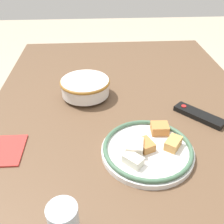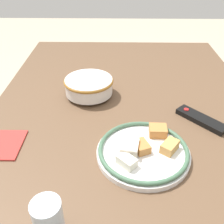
{
  "view_description": "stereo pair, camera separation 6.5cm",
  "coord_description": "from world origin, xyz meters",
  "px_view_note": "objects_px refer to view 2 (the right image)",
  "views": [
    {
      "loc": [
        0.88,
        -0.11,
        1.3
      ],
      "look_at": [
        0.08,
        -0.06,
        0.75
      ],
      "focal_mm": 42.0,
      "sensor_mm": 36.0,
      "label": 1
    },
    {
      "loc": [
        0.88,
        -0.04,
        1.3
      ],
      "look_at": [
        0.08,
        -0.06,
        0.75
      ],
      "focal_mm": 42.0,
      "sensor_mm": 36.0,
      "label": 2
    }
  ],
  "objects_px": {
    "noodle_bowl": "(89,86)",
    "tv_remote": "(201,119)",
    "food_plate": "(143,151)",
    "drinking_glass": "(48,220)"
  },
  "relations": [
    {
      "from": "tv_remote",
      "to": "drinking_glass",
      "type": "distance_m",
      "value": 0.65
    },
    {
      "from": "food_plate",
      "to": "drinking_glass",
      "type": "xyz_separation_m",
      "value": [
        0.27,
        -0.24,
        0.04
      ]
    },
    {
      "from": "noodle_bowl",
      "to": "drinking_glass",
      "type": "height_order",
      "value": "drinking_glass"
    },
    {
      "from": "noodle_bowl",
      "to": "food_plate",
      "type": "height_order",
      "value": "noodle_bowl"
    },
    {
      "from": "noodle_bowl",
      "to": "food_plate",
      "type": "xyz_separation_m",
      "value": [
        0.37,
        0.2,
        -0.03
      ]
    },
    {
      "from": "noodle_bowl",
      "to": "drinking_glass",
      "type": "relative_size",
      "value": 1.92
    },
    {
      "from": "food_plate",
      "to": "tv_remote",
      "type": "bearing_deg",
      "value": 128.45
    },
    {
      "from": "noodle_bowl",
      "to": "tv_remote",
      "type": "distance_m",
      "value": 0.48
    },
    {
      "from": "drinking_glass",
      "to": "food_plate",
      "type": "bearing_deg",
      "value": 138.45
    },
    {
      "from": "tv_remote",
      "to": "drinking_glass",
      "type": "height_order",
      "value": "drinking_glass"
    }
  ]
}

